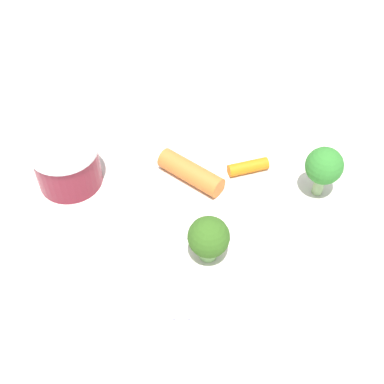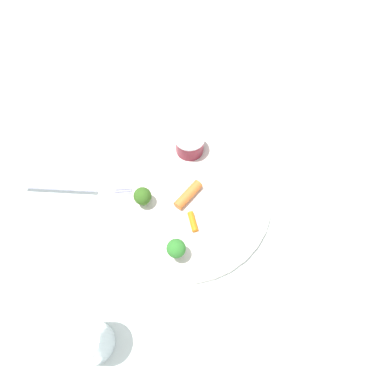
% 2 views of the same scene
% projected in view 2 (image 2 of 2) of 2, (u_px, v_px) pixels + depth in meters
% --- Properties ---
extents(ground_plane, '(2.40, 2.40, 0.00)m').
position_uv_depth(ground_plane, '(185.00, 198.00, 0.59)').
color(ground_plane, silver).
extents(plate, '(0.31, 0.31, 0.01)m').
position_uv_depth(plate, '(184.00, 197.00, 0.59)').
color(plate, silver).
rests_on(plate, ground_plane).
extents(sauce_cup, '(0.06, 0.06, 0.04)m').
position_uv_depth(sauce_cup, '(190.00, 144.00, 0.61)').
color(sauce_cup, maroon).
rests_on(sauce_cup, plate).
extents(broccoli_floret_0, '(0.03, 0.03, 0.04)m').
position_uv_depth(broccoli_floret_0, '(143.00, 196.00, 0.55)').
color(broccoli_floret_0, '#7FB567').
rests_on(broccoli_floret_0, plate).
extents(broccoli_floret_1, '(0.03, 0.03, 0.05)m').
position_uv_depth(broccoli_floret_1, '(176.00, 249.00, 0.50)').
color(broccoli_floret_1, '#8AAD72').
rests_on(broccoli_floret_1, plate).
extents(carrot_stick_0, '(0.03, 0.03, 0.01)m').
position_uv_depth(carrot_stick_0, '(193.00, 222.00, 0.55)').
color(carrot_stick_0, orange).
rests_on(carrot_stick_0, plate).
extents(carrot_stick_1, '(0.03, 0.06, 0.02)m').
position_uv_depth(carrot_stick_1, '(189.00, 194.00, 0.57)').
color(carrot_stick_1, orange).
rests_on(carrot_stick_1, plate).
extents(fork, '(0.19, 0.09, 0.00)m').
position_uv_depth(fork, '(79.00, 189.00, 0.58)').
color(fork, '#ADAEC9').
rests_on(fork, plate).
extents(drinking_glass, '(0.06, 0.06, 0.10)m').
position_uv_depth(drinking_glass, '(86.00, 341.00, 0.44)').
color(drinking_glass, silver).
rests_on(drinking_glass, ground_plane).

